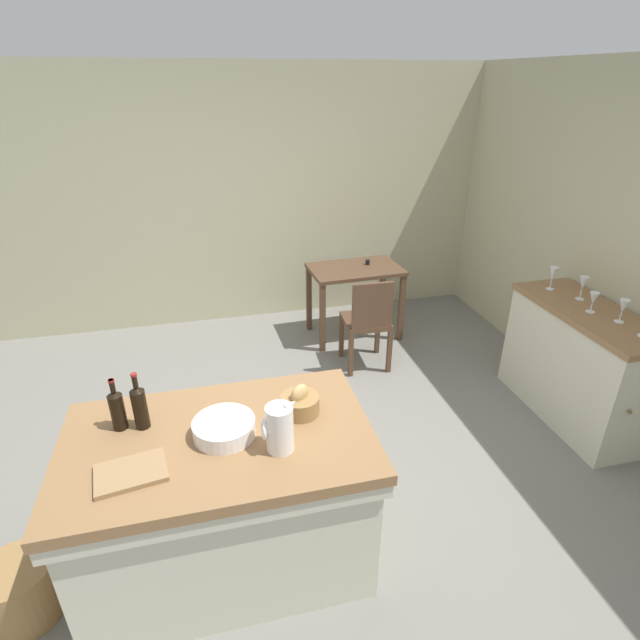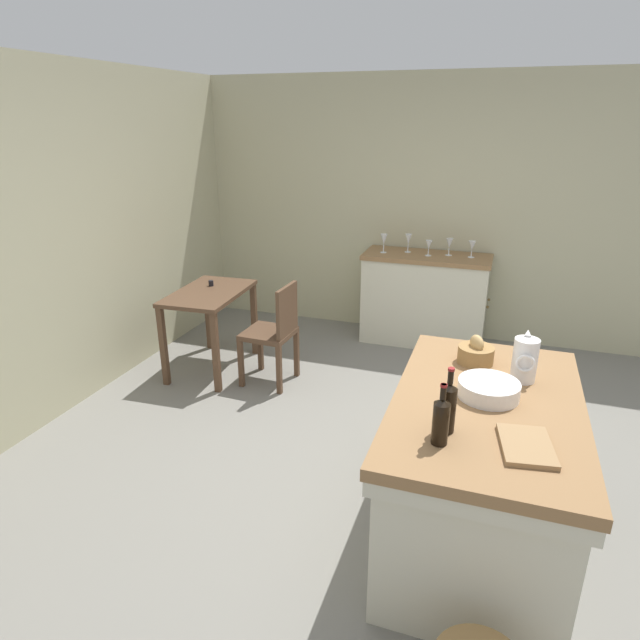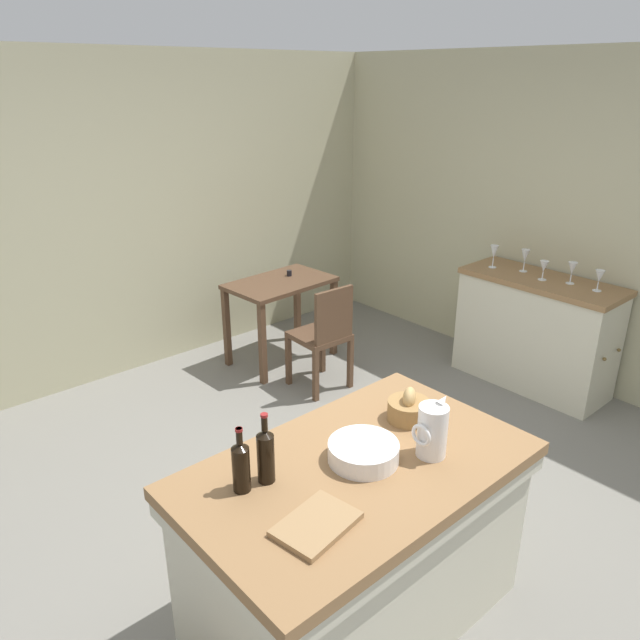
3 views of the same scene
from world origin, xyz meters
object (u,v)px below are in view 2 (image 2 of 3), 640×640
(pitcher, at_px, (525,359))
(wine_glass_middle, at_px, (429,245))
(side_cabinet, at_px, (424,299))
(wine_glass_right, at_px, (408,240))
(wash_bowl, at_px, (489,389))
(cutting_board, at_px, (526,446))
(writing_desk, at_px, (210,304))
(wine_glass_left, at_px, (449,244))
(bread_basket, at_px, (476,353))
(wine_bottle_dark, at_px, (448,406))
(wine_glass_far_left, at_px, (472,246))
(wooden_chair, at_px, (275,331))
(wine_glass_far_right, at_px, (384,240))
(wine_bottle_amber, at_px, (441,420))
(island_table, at_px, (480,467))

(pitcher, xyz_separation_m, wine_glass_middle, (2.42, 0.86, 0.03))
(side_cabinet, xyz_separation_m, wine_glass_right, (0.05, 0.20, 0.58))
(wash_bowl, distance_m, cutting_board, 0.46)
(writing_desk, height_order, wine_glass_left, wine_glass_left)
(pitcher, relative_size, bread_basket, 1.38)
(writing_desk, height_order, pitcher, pitcher)
(wine_bottle_dark, bearing_deg, wine_glass_far_left, 2.34)
(writing_desk, bearing_deg, wine_glass_right, -49.09)
(wooden_chair, relative_size, cutting_board, 2.93)
(wine_bottle_dark, height_order, wine_glass_left, wine_bottle_dark)
(pitcher, bearing_deg, cutting_board, -178.92)
(wash_bowl, bearing_deg, wine_bottle_dark, 157.48)
(pitcher, height_order, wine_bottle_dark, wine_bottle_dark)
(wine_glass_far_right, bearing_deg, cutting_board, -156.92)
(wine_glass_left, xyz_separation_m, wine_glass_right, (0.01, 0.40, 0.01))
(wine_glass_middle, height_order, wine_glass_far_right, wine_glass_far_right)
(cutting_board, bearing_deg, writing_desk, 54.48)
(wine_bottle_dark, bearing_deg, wine_glass_right, 13.32)
(wooden_chair, xyz_separation_m, wine_glass_right, (1.40, -0.86, 0.56))
(writing_desk, relative_size, wine_bottle_dark, 2.96)
(wine_bottle_amber, xyz_separation_m, wine_glass_right, (3.26, 0.73, 0.06))
(side_cabinet, height_order, wine_glass_left, wine_glass_left)
(side_cabinet, relative_size, wooden_chair, 1.41)
(side_cabinet, bearing_deg, cutting_board, -164.23)
(wine_glass_far_right, bearing_deg, side_cabinet, -84.07)
(wooden_chair, bearing_deg, pitcher, -119.80)
(writing_desk, xyz_separation_m, wooden_chair, (-0.08, -0.66, -0.14))
(island_table, xyz_separation_m, wine_glass_far_right, (2.70, 1.14, 0.58))
(side_cabinet, distance_m, pitcher, 2.66)
(wash_bowl, xyz_separation_m, cutting_board, (-0.42, -0.18, -0.03))
(wine_bottle_amber, bearing_deg, bread_basket, -5.71)
(bread_basket, xyz_separation_m, wine_bottle_amber, (-0.90, 0.09, 0.06))
(pitcher, relative_size, cutting_board, 0.92)
(wine_bottle_amber, distance_m, wine_glass_far_left, 3.24)
(island_table, distance_m, cutting_board, 0.59)
(wine_glass_far_right, bearing_deg, island_table, -157.07)
(wine_glass_far_left, bearing_deg, wine_bottle_amber, -178.04)
(side_cabinet, relative_size, wine_glass_right, 6.86)
(wine_bottle_amber, xyz_separation_m, wine_glass_middle, (3.17, 0.51, 0.04))
(writing_desk, height_order, wine_bottle_dark, wine_bottle_dark)
(wine_glass_far_left, bearing_deg, pitcher, -169.62)
(wine_glass_far_left, relative_size, wine_glass_right, 0.87)
(writing_desk, bearing_deg, bread_basket, -114.00)
(wash_bowl, xyz_separation_m, wine_bottle_amber, (-0.50, 0.18, 0.07))
(writing_desk, height_order, wooden_chair, wooden_chair)
(writing_desk, xyz_separation_m, wine_glass_far_right, (1.22, -1.29, 0.42))
(wine_glass_right, bearing_deg, wine_bottle_dark, -166.68)
(wine_glass_right, bearing_deg, wooden_chair, 148.46)
(side_cabinet, bearing_deg, wine_bottle_dark, -170.07)
(wine_glass_far_right, bearing_deg, bread_basket, -155.20)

